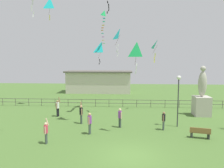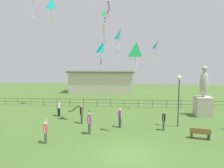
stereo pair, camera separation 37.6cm
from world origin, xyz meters
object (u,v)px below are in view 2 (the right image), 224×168
(person_2, at_px, (164,120))
(person_5, at_px, (45,131))
(person_3, at_px, (59,107))
(person_4, at_px, (89,122))
(lamppost, at_px, (179,90))
(kite_0, at_px, (103,49))
(kite_3, at_px, (121,36))
(statue_monument, at_px, (203,100))
(kite_5, at_px, (159,45))
(person_1, at_px, (120,117))
(kite_6, at_px, (137,51))
(park_bench, at_px, (200,133))
(kite_4, at_px, (52,5))
(person_6, at_px, (82,113))
(streamer_kite, at_px, (105,16))

(person_2, xyz_separation_m, person_5, (-8.84, -3.59, 0.00))
(person_3, bearing_deg, person_4, -50.83)
(lamppost, bearing_deg, kite_0, 136.77)
(lamppost, relative_size, kite_3, 1.57)
(person_3, distance_m, person_4, 6.71)
(statue_monument, distance_m, kite_5, 7.57)
(person_1, bearing_deg, kite_3, 91.91)
(statue_monument, xyz_separation_m, lamppost, (-3.46, -4.13, 1.61))
(kite_0, relative_size, kite_6, 1.03)
(kite_3, bearing_deg, park_bench, -48.58)
(kite_0, xyz_separation_m, kite_4, (-6.36, 0.76, 5.38))
(person_6, distance_m, kite_3, 9.10)
(kite_0, distance_m, kite_4, 8.36)
(statue_monument, relative_size, person_3, 2.59)
(person_5, height_order, kite_6, kite_6)
(streamer_kite, bearing_deg, statue_monument, 1.75)
(person_3, xyz_separation_m, person_6, (2.98, -2.37, -0.01))
(kite_3, bearing_deg, person_6, -131.70)
(kite_5, xyz_separation_m, streamer_kite, (-5.86, -2.01, 2.93))
(person_4, distance_m, kite_5, 12.33)
(lamppost, height_order, streamer_kite, streamer_kite)
(statue_monument, xyz_separation_m, kite_5, (-4.53, 1.69, 5.83))
(person_1, distance_m, person_3, 7.39)
(person_4, bearing_deg, kite_5, 52.22)
(person_6, bearing_deg, park_bench, -18.43)
(person_2, bearing_deg, kite_0, 127.09)
(park_bench, bearing_deg, person_2, 143.04)
(kite_4, bearing_deg, person_4, -58.03)
(kite_0, bearing_deg, lamppost, -43.23)
(person_2, relative_size, person_5, 0.87)
(kite_3, relative_size, streamer_kite, 0.65)
(statue_monument, height_order, person_1, statue_monument)
(park_bench, bearing_deg, person_4, 177.09)
(statue_monument, bearing_deg, person_1, -151.35)
(person_3, xyz_separation_m, person_4, (4.23, -5.20, -0.03))
(statue_monument, relative_size, person_6, 2.60)
(statue_monument, relative_size, kite_5, 2.10)
(kite_0, height_order, streamer_kite, streamer_kite)
(park_bench, bearing_deg, lamppost, 109.87)
(person_3, height_order, person_5, person_3)
(kite_5, height_order, kite_6, kite_5)
(person_5, xyz_separation_m, kite_0, (2.69, 11.72, 6.31))
(kite_6, bearing_deg, kite_0, 112.64)
(person_3, relative_size, person_4, 1.18)
(park_bench, height_order, kite_0, kite_0)
(person_1, xyz_separation_m, person_5, (-5.13, -4.08, -0.07))
(statue_monument, relative_size, streamer_kite, 1.18)
(streamer_kite, bearing_deg, person_5, -111.39)
(kite_3, bearing_deg, lamppost, -39.07)
(statue_monument, relative_size, kite_0, 2.06)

